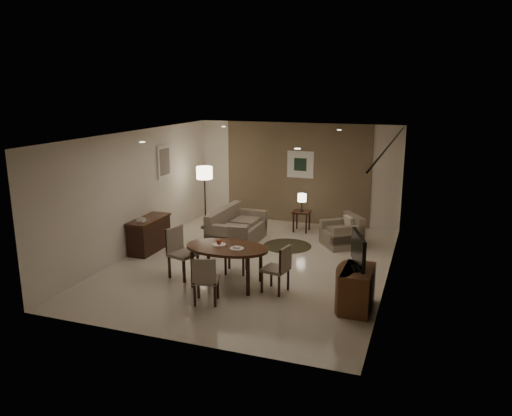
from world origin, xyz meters
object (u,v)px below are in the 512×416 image
at_px(tv_cabinet, 357,289).
at_px(side_table, 302,221).
at_px(chair_near, 206,279).
at_px(armchair, 342,231).
at_px(chair_far, 236,251).
at_px(console_desk, 149,234).
at_px(chair_left, 183,253).
at_px(sofa, 237,227).
at_px(dining_table, 227,266).
at_px(chair_right, 275,269).
at_px(floor_lamp, 205,198).

relative_size(tv_cabinet, side_table, 1.69).
relative_size(chair_near, armchair, 1.05).
bearing_deg(chair_far, console_desk, 154.39).
xyz_separation_m(chair_left, sofa, (0.19, 2.35, -0.07)).
distance_m(tv_cabinet, side_table, 4.61).
relative_size(dining_table, armchair, 1.93).
xyz_separation_m(chair_right, side_table, (-0.52, 3.92, -0.17)).
bearing_deg(dining_table, chair_right, -0.82).
distance_m(console_desk, sofa, 2.04).
bearing_deg(sofa, dining_table, -161.37).
height_order(chair_left, chair_right, chair_left).
bearing_deg(chair_far, side_table, 70.49).
distance_m(chair_near, chair_left, 1.30).
bearing_deg(sofa, chair_far, -157.74).
bearing_deg(side_table, sofa, -128.02).
bearing_deg(tv_cabinet, dining_table, 174.37).
bearing_deg(chair_near, console_desk, -57.22).
bearing_deg(chair_far, tv_cabinet, -29.94).
bearing_deg(sofa, armchair, -73.85).
distance_m(dining_table, chair_right, 0.95).
height_order(dining_table, sofa, sofa).
bearing_deg(console_desk, dining_table, -27.33).
distance_m(chair_far, chair_left, 1.05).
distance_m(dining_table, floor_lamp, 3.95).
distance_m(chair_right, side_table, 3.95).
xyz_separation_m(chair_far, sofa, (-0.67, 1.77, -0.03)).
xyz_separation_m(armchair, side_table, (-1.18, 0.88, -0.10)).
bearing_deg(chair_near, chair_far, -103.97).
xyz_separation_m(dining_table, floor_lamp, (-2.03, 3.36, 0.44)).
relative_size(tv_cabinet, chair_far, 1.02).
bearing_deg(sofa, chair_left, 176.65).
xyz_separation_m(chair_right, sofa, (-1.69, 2.41, -0.03)).
xyz_separation_m(console_desk, chair_left, (1.49, -1.20, 0.11)).
distance_m(chair_near, floor_lamp, 4.69).
height_order(sofa, floor_lamp, floor_lamp).
distance_m(sofa, floor_lamp, 1.65).
height_order(dining_table, chair_left, chair_left).
relative_size(console_desk, tv_cabinet, 1.33).
bearing_deg(floor_lamp, dining_table, -58.90).
relative_size(chair_near, side_table, 1.61).
distance_m(chair_right, armchair, 3.11).
relative_size(chair_far, chair_right, 1.01).
height_order(armchair, side_table, armchair).
bearing_deg(chair_far, sofa, 100.09).
relative_size(chair_right, armchair, 1.07).
bearing_deg(armchair, console_desk, -101.73).
distance_m(chair_left, sofa, 2.36).
distance_m(tv_cabinet, floor_lamp, 5.77).
distance_m(dining_table, chair_left, 0.95).
bearing_deg(sofa, console_desk, 125.43).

